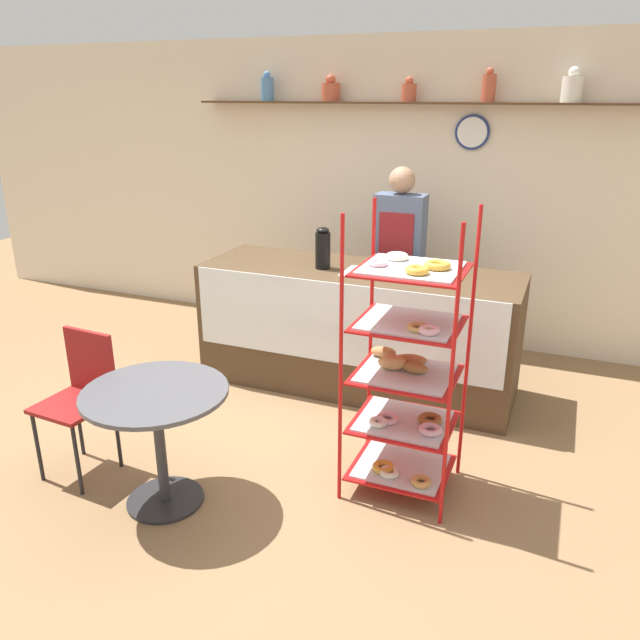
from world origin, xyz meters
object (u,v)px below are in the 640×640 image
at_px(cafe_chair, 82,388).
at_px(donut_tray_counter, 372,272).
at_px(coffee_carafe, 323,248).
at_px(pastry_rack, 406,372).
at_px(cafe_table, 157,418).
at_px(person_worker, 399,257).

distance_m(cafe_chair, donut_tray_counter, 2.14).
bearing_deg(donut_tray_counter, coffee_carafe, 175.34).
relative_size(pastry_rack, cafe_table, 2.09).
bearing_deg(donut_tray_counter, pastry_rack, -63.18).
relative_size(cafe_table, cafe_chair, 0.90).
height_order(person_worker, cafe_table, person_worker).
relative_size(person_worker, donut_tray_counter, 3.98).
height_order(person_worker, donut_tray_counter, person_worker).
bearing_deg(pastry_rack, cafe_chair, -163.77).
xyz_separation_m(pastry_rack, person_worker, (-0.57, 1.86, 0.16)).
bearing_deg(coffee_carafe, cafe_chair, -117.55).
bearing_deg(cafe_table, cafe_chair, 168.70).
bearing_deg(cafe_chair, cafe_table, -7.42).
height_order(cafe_table, coffee_carafe, coffee_carafe).
bearing_deg(cafe_chair, pastry_rack, 20.11).
bearing_deg(cafe_table, pastry_rack, 28.82).
xyz_separation_m(person_worker, cafe_chair, (-1.28, -2.40, -0.37)).
height_order(person_worker, cafe_chair, person_worker).
bearing_deg(cafe_table, coffee_carafe, 82.45).
distance_m(cafe_table, cafe_chair, 0.65).
bearing_deg(person_worker, pastry_rack, -72.94).
bearing_deg(donut_tray_counter, person_worker, 90.58).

